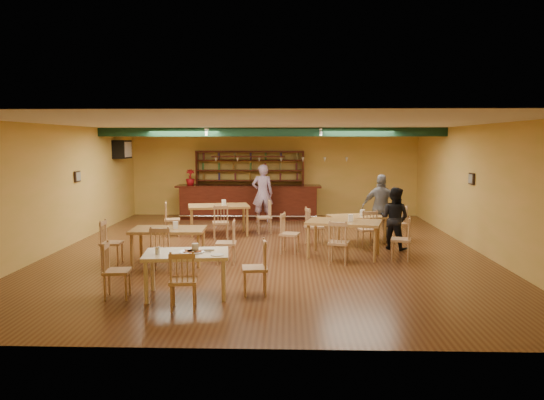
{
  "coord_description": "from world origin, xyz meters",
  "views": [
    {
      "loc": [
        0.5,
        -12.32,
        2.61
      ],
      "look_at": [
        0.09,
        0.6,
        1.15
      ],
      "focal_mm": 34.46,
      "sensor_mm": 36.0,
      "label": 1
    }
  ],
  "objects_px": {
    "dining_table_c": "(169,246)",
    "patron_bar": "(263,193)",
    "dining_table_b": "(357,229)",
    "patron_right_a": "(394,218)",
    "dining_table_a": "(219,220)",
    "near_table": "(187,274)",
    "bar_counter": "(249,202)",
    "dining_table_d": "(344,239)"
  },
  "relations": [
    {
      "from": "dining_table_c",
      "to": "patron_bar",
      "type": "relative_size",
      "value": 0.82
    },
    {
      "from": "dining_table_b",
      "to": "dining_table_c",
      "type": "height_order",
      "value": "dining_table_c"
    },
    {
      "from": "patron_right_a",
      "to": "dining_table_a",
      "type": "bearing_deg",
      "value": 14.05
    },
    {
      "from": "dining_table_a",
      "to": "patron_right_a",
      "type": "xyz_separation_m",
      "value": [
        4.52,
        -1.85,
        0.34
      ]
    },
    {
      "from": "near_table",
      "to": "bar_counter",
      "type": "bearing_deg",
      "value": 80.8
    },
    {
      "from": "bar_counter",
      "to": "dining_table_a",
      "type": "height_order",
      "value": "bar_counter"
    },
    {
      "from": "dining_table_b",
      "to": "patron_right_a",
      "type": "distance_m",
      "value": 1.2
    },
    {
      "from": "bar_counter",
      "to": "dining_table_c",
      "type": "xyz_separation_m",
      "value": [
        -1.21,
        -6.62,
        -0.18
      ]
    },
    {
      "from": "dining_table_c",
      "to": "dining_table_d",
      "type": "bearing_deg",
      "value": 10.85
    },
    {
      "from": "dining_table_b",
      "to": "near_table",
      "type": "bearing_deg",
      "value": -140.48
    },
    {
      "from": "patron_right_a",
      "to": "dining_table_b",
      "type": "bearing_deg",
      "value": -8.69
    },
    {
      "from": "near_table",
      "to": "dining_table_b",
      "type": "bearing_deg",
      "value": 47.28
    },
    {
      "from": "patron_bar",
      "to": "patron_right_a",
      "type": "bearing_deg",
      "value": 120.17
    },
    {
      "from": "bar_counter",
      "to": "patron_right_a",
      "type": "relative_size",
      "value": 3.21
    },
    {
      "from": "dining_table_c",
      "to": "near_table",
      "type": "bearing_deg",
      "value": -71.99
    },
    {
      "from": "patron_bar",
      "to": "patron_right_a",
      "type": "xyz_separation_m",
      "value": [
        3.4,
        -4.08,
        -0.18
      ]
    },
    {
      "from": "near_table",
      "to": "patron_bar",
      "type": "relative_size",
      "value": 0.75
    },
    {
      "from": "near_table",
      "to": "patron_bar",
      "type": "bearing_deg",
      "value": 76.96
    },
    {
      "from": "patron_bar",
      "to": "dining_table_a",
      "type": "bearing_deg",
      "value": 53.56
    },
    {
      "from": "dining_table_a",
      "to": "dining_table_b",
      "type": "xyz_separation_m",
      "value": [
        3.72,
        -1.05,
        -0.06
      ]
    },
    {
      "from": "near_table",
      "to": "patron_bar",
      "type": "height_order",
      "value": "patron_bar"
    },
    {
      "from": "dining_table_d",
      "to": "near_table",
      "type": "xyz_separation_m",
      "value": [
        -2.97,
        -3.15,
        -0.03
      ]
    },
    {
      "from": "dining_table_c",
      "to": "near_table",
      "type": "height_order",
      "value": "dining_table_c"
    },
    {
      "from": "dining_table_a",
      "to": "near_table",
      "type": "distance_m",
      "value": 5.87
    },
    {
      "from": "dining_table_a",
      "to": "patron_right_a",
      "type": "relative_size",
      "value": 1.1
    },
    {
      "from": "dining_table_b",
      "to": "patron_bar",
      "type": "bearing_deg",
      "value": 113.87
    },
    {
      "from": "dining_table_a",
      "to": "near_table",
      "type": "height_order",
      "value": "dining_table_a"
    },
    {
      "from": "dining_table_a",
      "to": "dining_table_d",
      "type": "height_order",
      "value": "dining_table_a"
    },
    {
      "from": "dining_table_a",
      "to": "dining_table_c",
      "type": "relative_size",
      "value": 1.08
    },
    {
      "from": "patron_right_a",
      "to": "patron_bar",
      "type": "bearing_deg",
      "value": -13.87
    },
    {
      "from": "dining_table_b",
      "to": "dining_table_d",
      "type": "bearing_deg",
      "value": -121.69
    },
    {
      "from": "patron_bar",
      "to": "dining_table_d",
      "type": "bearing_deg",
      "value": 103.3
    },
    {
      "from": "bar_counter",
      "to": "dining_table_a",
      "type": "bearing_deg",
      "value": -101.37
    },
    {
      "from": "dining_table_a",
      "to": "dining_table_b",
      "type": "relative_size",
      "value": 1.18
    },
    {
      "from": "bar_counter",
      "to": "patron_right_a",
      "type": "xyz_separation_m",
      "value": [
        3.91,
        -4.9,
        0.19
      ]
    },
    {
      "from": "patron_bar",
      "to": "patron_right_a",
      "type": "height_order",
      "value": "patron_bar"
    },
    {
      "from": "dining_table_a",
      "to": "patron_right_a",
      "type": "height_order",
      "value": "patron_right_a"
    },
    {
      "from": "near_table",
      "to": "dining_table_d",
      "type": "bearing_deg",
      "value": 39.88
    },
    {
      "from": "dining_table_d",
      "to": "patron_right_a",
      "type": "relative_size",
      "value": 1.08
    },
    {
      "from": "dining_table_d",
      "to": "patron_bar",
      "type": "relative_size",
      "value": 0.87
    },
    {
      "from": "bar_counter",
      "to": "patron_right_a",
      "type": "bearing_deg",
      "value": -51.43
    },
    {
      "from": "near_table",
      "to": "patron_bar",
      "type": "distance_m",
      "value": 8.16
    }
  ]
}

